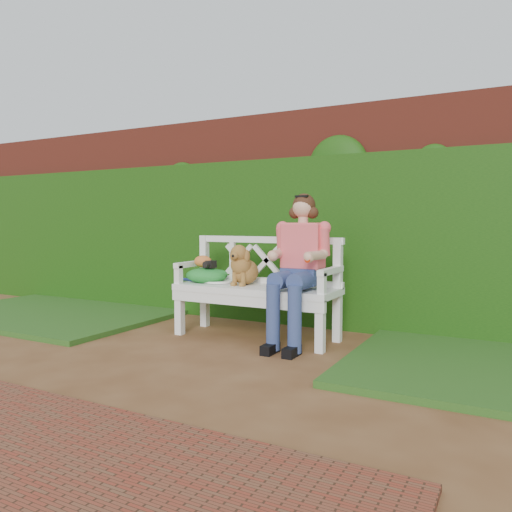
% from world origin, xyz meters
% --- Properties ---
extents(ground, '(60.00, 60.00, 0.00)m').
position_xyz_m(ground, '(0.00, 0.00, 0.00)').
color(ground, '#563219').
extents(brick_wall, '(10.00, 0.30, 2.20)m').
position_xyz_m(brick_wall, '(0.00, 1.90, 1.10)').
color(brick_wall, maroon).
rests_on(brick_wall, ground).
extents(ivy_hedge, '(10.00, 0.18, 1.70)m').
position_xyz_m(ivy_hedge, '(0.00, 1.68, 0.85)').
color(ivy_hedge, '#21500E').
rests_on(ivy_hedge, ground).
extents(grass_left, '(2.60, 2.00, 0.05)m').
position_xyz_m(grass_left, '(-2.40, 0.90, 0.03)').
color(grass_left, '#0F3B0B').
rests_on(grass_left, ground).
extents(garden_bench, '(1.63, 0.76, 0.48)m').
position_xyz_m(garden_bench, '(0.13, 0.94, 0.24)').
color(garden_bench, white).
rests_on(garden_bench, ground).
extents(seated_woman, '(0.65, 0.78, 1.23)m').
position_xyz_m(seated_woman, '(0.58, 0.92, 0.61)').
color(seated_woman, '#F53059').
rests_on(seated_woman, ground).
extents(dog, '(0.32, 0.39, 0.38)m').
position_xyz_m(dog, '(0.00, 0.95, 0.67)').
color(dog, brown).
rests_on(dog, garden_bench).
extents(tennis_racket, '(0.59, 0.29, 0.03)m').
position_xyz_m(tennis_racket, '(-0.32, 0.94, 0.49)').
color(tennis_racket, white).
rests_on(tennis_racket, garden_bench).
extents(green_bag, '(0.47, 0.39, 0.14)m').
position_xyz_m(green_bag, '(-0.40, 0.93, 0.55)').
color(green_bag, '#167714').
rests_on(green_bag, garden_bench).
extents(camera_item, '(0.12, 0.10, 0.07)m').
position_xyz_m(camera_item, '(-0.35, 0.92, 0.66)').
color(camera_item, black).
rests_on(camera_item, green_bag).
extents(baseball_glove, '(0.22, 0.19, 0.11)m').
position_xyz_m(baseball_glove, '(-0.44, 0.93, 0.68)').
color(baseball_glove, '#CC6A2B').
rests_on(baseball_glove, green_bag).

